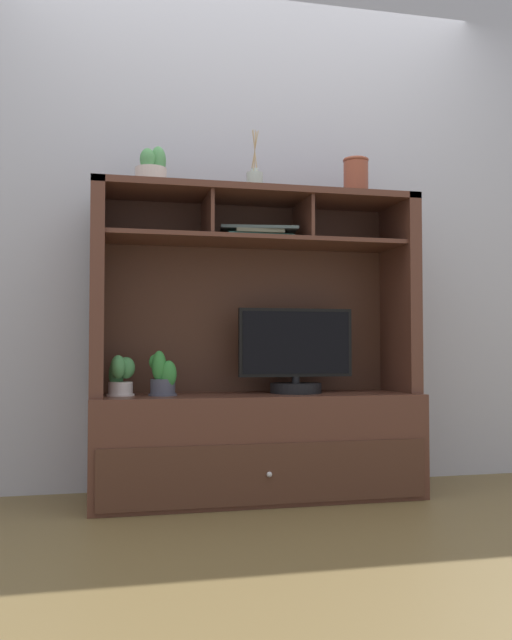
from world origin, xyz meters
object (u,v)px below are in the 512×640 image
(magazine_stack_left, at_px, (258,234))
(diffuser_bottle, at_px, (255,182))
(ceramic_vase, at_px, (356,177))
(media_console, at_px, (256,406))
(potted_orchid, at_px, (163,376))
(potted_succulent, at_px, (152,171))
(potted_fern, at_px, (120,377))
(tv_monitor, at_px, (296,357))

(magazine_stack_left, relative_size, diffuser_bottle, 1.25)
(ceramic_vase, bearing_deg, diffuser_bottle, 173.70)
(media_console, height_order, potted_orchid, media_console)
(media_console, xyz_separation_m, magazine_stack_left, (0.01, 0.00, 0.81))
(magazine_stack_left, bearing_deg, ceramic_vase, -4.42)
(diffuser_bottle, bearing_deg, potted_succulent, -178.91)
(potted_fern, xyz_separation_m, diffuser_bottle, (0.62, 0.04, 0.91))
(potted_orchid, distance_m, magazine_stack_left, 0.80)
(tv_monitor, distance_m, potted_succulent, 1.08)
(media_console, height_order, tv_monitor, media_console)
(potted_succulent, bearing_deg, media_console, -1.18)
(tv_monitor, xyz_separation_m, magazine_stack_left, (-0.18, 0.03, 0.58))
(media_console, relative_size, potted_orchid, 7.53)
(media_console, bearing_deg, magazine_stack_left, 9.25)
(magazine_stack_left, bearing_deg, potted_orchid, -173.58)
(diffuser_bottle, bearing_deg, ceramic_vase, -6.30)
(magazine_stack_left, relative_size, ceramic_vase, 2.06)
(media_console, distance_m, potted_fern, 0.63)
(potted_fern, relative_size, ceramic_vase, 0.98)
(potted_fern, bearing_deg, potted_succulent, 12.47)
(diffuser_bottle, bearing_deg, potted_fern, -176.40)
(ceramic_vase, bearing_deg, potted_orchid, -179.16)
(media_console, distance_m, potted_succulent, 1.18)
(potted_fern, bearing_deg, media_console, 1.83)
(media_console, xyz_separation_m, potted_orchid, (-0.43, -0.05, 0.15))
(potted_fern, relative_size, magazine_stack_left, 0.47)
(media_console, bearing_deg, potted_fern, -178.17)
(tv_monitor, height_order, potted_orchid, tv_monitor)
(potted_orchid, height_order, potted_succulent, potted_succulent)
(tv_monitor, bearing_deg, potted_orchid, -177.78)
(potted_orchid, distance_m, potted_fern, 0.19)
(media_console, xyz_separation_m, diffuser_bottle, (0.00, 0.02, 1.06))
(media_console, height_order, potted_fern, media_console)
(magazine_stack_left, bearing_deg, potted_fern, -178.03)
(magazine_stack_left, distance_m, potted_succulent, 0.57)
(tv_monitor, relative_size, potted_fern, 3.02)
(media_console, relative_size, tv_monitor, 2.76)
(potted_orchid, bearing_deg, ceramic_vase, 0.84)
(potted_orchid, xyz_separation_m, magazine_stack_left, (0.45, 0.05, 0.66))
(potted_succulent, bearing_deg, potted_fern, -167.53)
(tv_monitor, height_order, potted_succulent, potted_succulent)
(tv_monitor, xyz_separation_m, potted_orchid, (-0.62, -0.02, -0.08))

